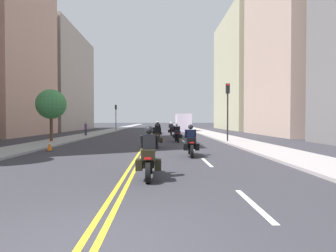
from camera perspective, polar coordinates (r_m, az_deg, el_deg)
name	(u,v)px	position (r m, az deg, el deg)	size (l,w,h in m)	color
ground_plane	(154,130)	(51.98, -2.79, -0.79)	(264.00, 264.00, 0.00)	#313036
sidewalk_left	(114,130)	(52.68, -11.04, -0.72)	(2.86, 144.00, 0.12)	gray
sidewalk_right	(195,129)	(52.38, 5.51, -0.71)	(2.86, 144.00, 0.12)	#9D9595
centreline_yellow_inner	(154,130)	(51.99, -2.92, -0.78)	(0.12, 132.00, 0.01)	yellow
centreline_yellow_outer	(155,130)	(51.98, -2.65, -0.78)	(0.12, 132.00, 0.01)	yellow
lane_dashes_white	(177,135)	(33.05, 1.87, -1.94)	(0.14, 56.40, 0.01)	silver
building_right_1	(288,8)	(39.53, 23.25, 21.32)	(6.14, 14.84, 30.94)	tan
building_left_2	(54,82)	(55.54, -22.19, 8.40)	(9.52, 20.36, 17.70)	gray
building_right_2	(248,73)	(57.39, 16.06, 10.33)	(9.46, 20.56, 21.89)	#ADA987
motorcycle_0	(149,158)	(8.78, -3.89, -6.49)	(0.76, 2.22, 1.65)	black
motorcycle_1	(191,143)	(14.13, 4.68, -3.57)	(0.78, 2.29, 1.61)	black
motorcycle_2	(157,138)	(18.54, -2.31, -2.43)	(0.76, 2.18, 1.61)	black
motorcycle_3	(177,134)	(23.38, 1.85, -1.70)	(0.78, 2.19, 1.57)	black
motorcycle_4	(158,131)	(28.48, -2.12, -1.11)	(0.78, 2.16, 1.64)	black
motorcycle_5	(171,130)	(33.43, 0.64, -0.76)	(0.77, 2.28, 1.61)	black
motorcycle_6	(158,129)	(37.72, -2.12, -0.55)	(0.78, 2.13, 1.66)	black
traffic_cone_0	(49,145)	(17.89, -23.07, -3.59)	(0.32, 0.32, 0.72)	black
traffic_light_near	(228,102)	(23.18, 12.11, 4.87)	(0.28, 0.38, 4.78)	black
traffic_light_far	(116,113)	(48.62, -10.61, 2.65)	(0.28, 0.38, 4.42)	black
pedestrian_0	(86,129)	(32.33, -16.48, -0.58)	(0.35, 0.50, 1.62)	#282C34
street_tree_0	(51,104)	(24.90, -22.79, 4.10)	(2.44, 2.44, 4.36)	#4A3726
parked_truck	(183,123)	(45.10, 3.06, 0.52)	(2.20, 6.50, 2.80)	silver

